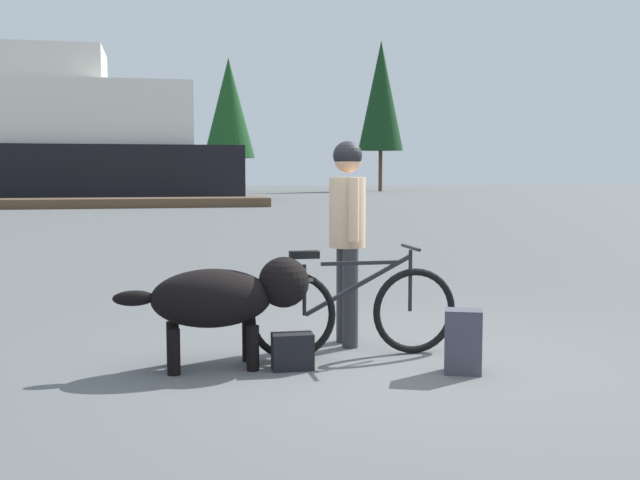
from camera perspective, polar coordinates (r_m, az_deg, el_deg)
ground_plane at (r=6.25m, az=3.87°, el=-9.09°), size 160.00×160.00×0.00m
bicycle at (r=6.32m, az=2.49°, el=-5.29°), size 1.78×0.44×0.92m
person_cyclist at (r=6.66m, az=2.07°, el=1.41°), size 0.32×0.53×1.81m
dog at (r=5.99m, az=-7.11°, el=-4.27°), size 1.52×0.54×0.86m
backpack at (r=5.93m, az=10.72°, el=-7.52°), size 0.33×0.29×0.49m
handbag_pannier at (r=5.95m, az=-2.08°, el=-8.39°), size 0.32×0.19×0.28m
dock_pier at (r=34.24m, az=-16.03°, el=2.70°), size 14.44×2.25×0.40m
ferry_boat at (r=42.50m, az=-22.98°, el=6.65°), size 24.56×8.47×8.47m
pine_tree_center at (r=60.29m, az=-6.88°, el=9.82°), size 4.00×4.00×10.39m
pine_tree_far_right at (r=61.36m, az=4.61°, el=10.77°), size 3.58×3.58×11.91m
pine_tree_mid_back at (r=65.68m, az=-17.32°, el=9.87°), size 4.33×4.33×12.18m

